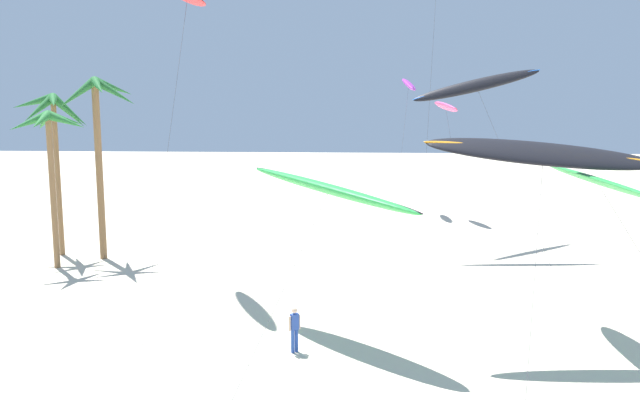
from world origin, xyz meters
name	(u,v)px	position (x,y,z in m)	size (l,w,h in m)	color
palm_tree_1	(54,119)	(-18.09, 39.24, 8.68)	(4.77, 4.78, 10.27)	olive
palm_tree_2	(50,138)	(-16.68, 36.15, 7.62)	(3.94, 4.25, 9.18)	olive
palm_tree_3	(97,113)	(-14.96, 38.60, 9.02)	(5.04, 5.03, 11.22)	olive
flying_kite_1	(543,154)	(7.87, 25.85, 7.46)	(8.81, 7.75, 8.40)	black
flying_kite_6	(409,84)	(5.03, 58.64, 11.71)	(2.35, 10.69, 12.71)	purple
flying_kite_8	(477,85)	(8.26, 42.36, 10.78)	(8.31, 5.65, 12.22)	black
flying_kite_9	(446,106)	(7.99, 55.41, 9.68)	(2.48, 6.62, 10.46)	#EA5193
flying_kite_10	(329,189)	(-0.05, 26.55, 6.01)	(7.70, 11.27, 6.91)	green
flying_kite_11	(597,181)	(9.99, 26.27, 6.45)	(3.67, 9.87, 7.00)	green
person_mid_field	(295,328)	(-1.20, 24.75, 0.96)	(0.42, 0.35, 1.74)	#284CA3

